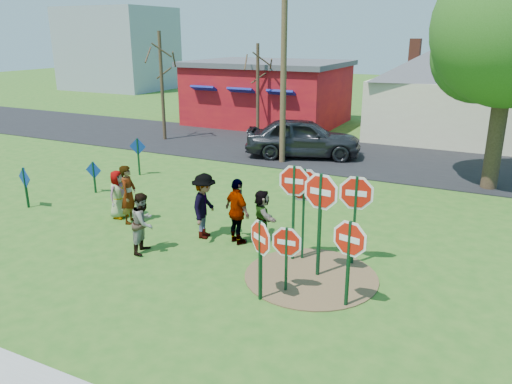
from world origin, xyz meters
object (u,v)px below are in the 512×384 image
person_a (118,194)px  person_b (128,194)px  suv (303,137)px  utility_pole (284,62)px  stop_sign_a (260,244)px  stop_sign_b (294,189)px  stop_sign_d (356,199)px  stop_sign_c (320,202)px

person_a → person_b: 0.62m
suv → utility_pole: 3.73m
person_a → suv: size_ratio=0.29×
stop_sign_a → person_b: bearing=-170.5°
stop_sign_a → stop_sign_b: size_ratio=0.75×
stop_sign_b → utility_pole: size_ratio=0.32×
stop_sign_d → person_a: bearing=172.1°
utility_pole → person_a: bearing=-101.8°
suv → stop_sign_b: bearing=-179.3°
stop_sign_a → person_a: size_ratio=1.29×
suv → utility_pole: utility_pole is taller
suv → stop_sign_c: bearing=-176.2°
stop_sign_c → person_b: (-6.38, 0.81, -0.98)m
stop_sign_c → person_a: size_ratio=1.76×
person_b → suv: suv is taller
stop_sign_c → stop_sign_d: (0.57, 0.99, -0.15)m
stop_sign_c → stop_sign_b: bearing=156.0°
person_b → utility_pole: utility_pole is taller
stop_sign_c → person_a: (-6.96, 0.99, -1.11)m
stop_sign_a → person_b: (-5.64, 2.43, -0.42)m
person_b → stop_sign_a: bearing=-131.5°
stop_sign_d → utility_pole: 10.75m
person_a → suv: suv is taller
stop_sign_c → stop_sign_d: 1.15m
stop_sign_a → suv: stop_sign_a is taller
stop_sign_d → person_b: stop_sign_d is taller
stop_sign_c → suv: 12.05m
stop_sign_c → utility_pole: bearing=126.1°
stop_sign_b → person_a: (-6.08, 0.44, -1.14)m
stop_sign_b → suv: stop_sign_b is taller
stop_sign_a → stop_sign_d: (1.31, 2.61, 0.40)m
stop_sign_b → suv: (-3.80, 10.51, -0.97)m
person_b → suv: 10.40m
stop_sign_d → suv: bearing=109.6°
stop_sign_d → suv: size_ratio=0.47×
stop_sign_a → stop_sign_c: size_ratio=0.73×
stop_sign_a → stop_sign_c: 1.87m
stop_sign_c → person_a: stop_sign_c is taller
stop_sign_d → stop_sign_a: bearing=-124.5°
stop_sign_b → stop_sign_a: bearing=-93.0°
suv → person_b: bearing=151.5°
stop_sign_a → suv: (-3.94, 12.69, -0.39)m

